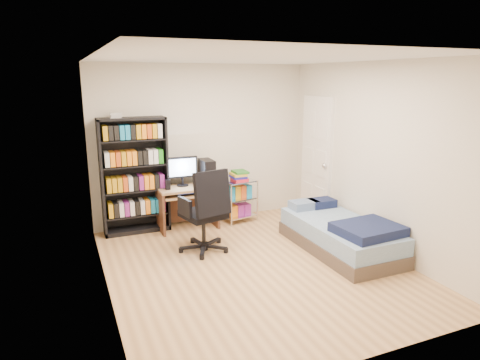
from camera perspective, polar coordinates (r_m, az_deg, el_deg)
name	(u,v)px	position (r m, az deg, el deg)	size (l,w,h in m)	color
room	(256,168)	(5.03, 2.11, 1.62)	(3.58, 4.08, 2.58)	tan
media_shelf	(134,174)	(6.52, -13.90, 0.73)	(0.97, 0.32, 1.80)	black
computer_desk	(192,190)	(6.64, -6.43, -1.27)	(0.88, 0.51, 1.11)	#A48154
office_chair	(205,225)	(5.75, -4.62, -6.06)	(0.81, 0.81, 1.14)	black
wire_cart	(239,189)	(6.88, -0.17, -1.15)	(0.57, 0.45, 0.84)	silver
bed	(341,234)	(5.97, 13.33, -7.07)	(0.90, 1.80, 0.51)	#51443C
door	(316,159)	(7.07, 10.15, 2.81)	(0.12, 0.80, 2.00)	white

